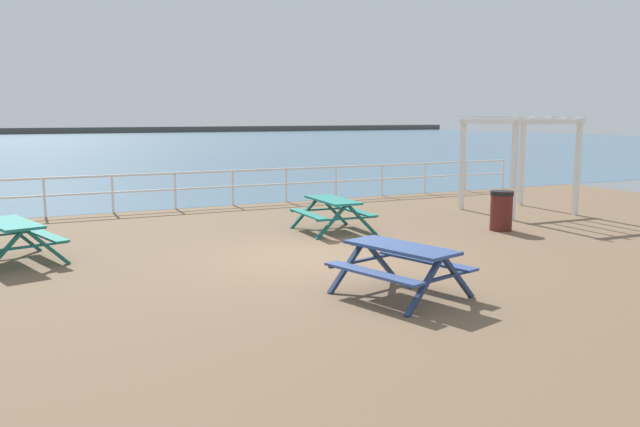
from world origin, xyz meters
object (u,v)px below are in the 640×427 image
(picnic_table_mid_centre, at_px, (11,232))
(lattice_pergola, at_px, (519,142))
(litter_bin, at_px, (501,211))
(picnic_table_far_left, at_px, (401,258))
(picnic_table_near_left, at_px, (333,207))

(picnic_table_mid_centre, bearing_deg, lattice_pergola, -102.17)
(litter_bin, bearing_deg, lattice_pergola, 40.95)
(picnic_table_far_left, bearing_deg, lattice_pergola, -68.46)
(picnic_table_mid_centre, xyz_separation_m, litter_bin, (10.56, -1.29, -0.10))
(picnic_table_mid_centre, bearing_deg, picnic_table_far_left, -149.16)
(picnic_table_near_left, relative_size, lattice_pergola, 0.69)
(picnic_table_far_left, relative_size, lattice_pergola, 0.79)
(picnic_table_far_left, height_order, lattice_pergola, lattice_pergola)
(picnic_table_near_left, bearing_deg, litter_bin, -111.65)
(picnic_table_mid_centre, height_order, lattice_pergola, lattice_pergola)
(lattice_pergola, bearing_deg, picnic_table_mid_centre, -174.68)
(picnic_table_far_left, bearing_deg, litter_bin, -70.34)
(picnic_table_near_left, xyz_separation_m, litter_bin, (3.69, -1.63, -0.10))
(picnic_table_near_left, height_order, picnic_table_far_left, same)
(picnic_table_mid_centre, relative_size, litter_bin, 2.25)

